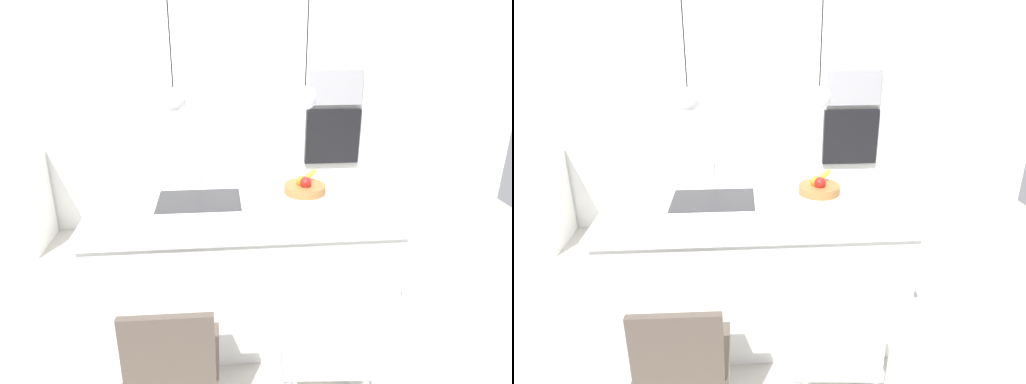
% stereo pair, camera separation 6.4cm
% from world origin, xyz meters
% --- Properties ---
extents(floor, '(6.60, 6.60, 0.00)m').
position_xyz_m(floor, '(0.00, 0.00, 0.00)').
color(floor, '#BCB7AD').
rests_on(floor, ground).
extents(back_wall, '(6.00, 0.10, 2.60)m').
position_xyz_m(back_wall, '(0.00, 1.65, 1.30)').
color(back_wall, white).
rests_on(back_wall, ground).
extents(kitchen_island, '(2.00, 1.11, 0.95)m').
position_xyz_m(kitchen_island, '(0.00, 0.00, 0.48)').
color(kitchen_island, white).
rests_on(kitchen_island, ground).
extents(sink_basin, '(0.56, 0.40, 0.02)m').
position_xyz_m(sink_basin, '(-0.29, 0.00, 0.94)').
color(sink_basin, '#2D2D30').
rests_on(sink_basin, kitchen_island).
extents(faucet, '(0.02, 0.17, 0.22)m').
position_xyz_m(faucet, '(-0.29, 0.21, 1.09)').
color(faucet, silver).
rests_on(faucet, kitchen_island).
extents(fruit_bowl, '(0.29, 0.29, 0.16)m').
position_xyz_m(fruit_bowl, '(0.45, 0.08, 0.99)').
color(fruit_bowl, '#9E6B38').
rests_on(fruit_bowl, kitchen_island).
extents(microwave, '(0.54, 0.08, 0.34)m').
position_xyz_m(microwave, '(1.03, 1.58, 1.46)').
color(microwave, '#9E9EA3').
rests_on(microwave, back_wall).
extents(oven, '(0.56, 0.08, 0.56)m').
position_xyz_m(oven, '(1.03, 1.58, 0.96)').
color(oven, black).
rests_on(oven, back_wall).
extents(chair_near, '(0.47, 0.45, 0.86)m').
position_xyz_m(chair_near, '(-0.41, -0.99, 0.50)').
color(chair_near, brown).
rests_on(chair_near, ground).
extents(chair_middle, '(0.48, 0.47, 0.90)m').
position_xyz_m(chair_middle, '(0.37, -0.99, 0.51)').
color(chair_middle, silver).
rests_on(chair_middle, ground).
extents(pendant_light_left, '(0.15, 0.15, 0.75)m').
position_xyz_m(pendant_light_left, '(-0.41, 0.00, 1.63)').
color(pendant_light_left, silver).
extents(pendant_light_right, '(0.15, 0.15, 0.75)m').
position_xyz_m(pendant_light_right, '(0.41, 0.00, 1.63)').
color(pendant_light_right, silver).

